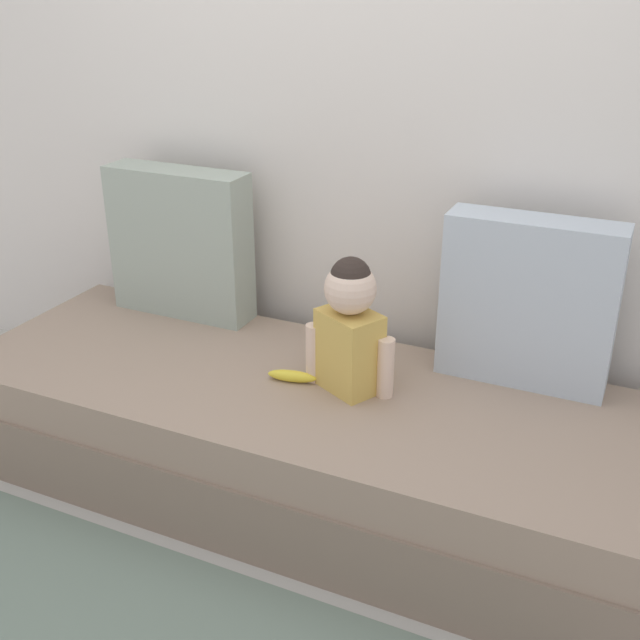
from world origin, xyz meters
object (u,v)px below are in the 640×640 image
Objects in this scene: couch at (298,434)px; throw_pillow_right at (528,302)px; toddler at (350,324)px; banana at (292,376)px; throw_pillow_left at (180,243)px.

throw_pillow_right is at bearing 26.94° from couch.
couch is 0.48m from toddler.
toddler is 2.73× the size of banana.
toddler is at bearing 13.40° from couch.
banana is at bearing -172.17° from couch.
throw_pillow_right is (0.68, 0.35, 0.49)m from couch.
couch is 5.34× the size of toddler.
throw_pillow_left reaches higher than toddler.
banana is at bearing -153.50° from throw_pillow_right.
banana is at bearing -167.11° from toddler.
throw_pillow_right reaches higher than banana.
toddler reaches higher than banana.
throw_pillow_left is at bearing 160.40° from toddler.
throw_pillow_left reaches higher than banana.
throw_pillow_right reaches higher than toddler.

